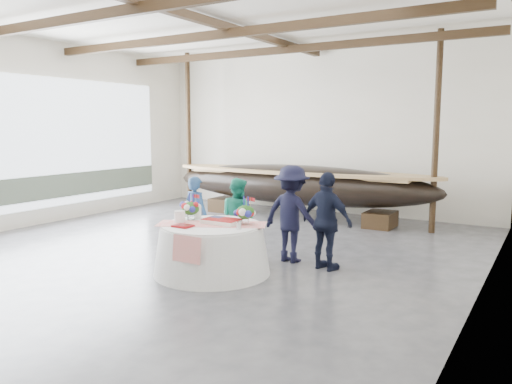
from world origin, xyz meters
The scene contains 14 objects.
floor centered at (0.00, 0.00, 0.00)m, with size 10.00×12.00×0.01m, color #3D3D42.
wall_back centered at (0.00, 6.00, 2.25)m, with size 10.00×0.02×4.50m, color silver.
wall_left centered at (-5.00, 0.00, 2.25)m, with size 0.02×12.00×4.50m, color silver.
wall_right centered at (5.00, 0.00, 2.25)m, with size 0.02×12.00×4.50m, color silver.
ceiling centered at (0.00, 0.00, 4.50)m, with size 10.00×12.00×0.01m, color white.
pavilion_structure centered at (0.00, 0.79, 4.00)m, with size 9.80×11.76×4.50m.
open_bay centered at (-4.95, 1.00, 1.83)m, with size 0.03×7.00×3.20m.
longboat_display centered at (0.05, 4.57, 0.90)m, with size 7.50×1.50×1.41m.
banquet_table centered at (1.08, -0.56, 0.41)m, with size 1.92×1.92×0.82m.
tabletop_items centered at (1.02, -0.41, 0.97)m, with size 1.83×1.28×0.40m.
guest_woman_blue centered at (-0.04, 0.44, 0.73)m, with size 0.53×0.35×1.46m, color navy.
guest_woman_teal centered at (0.76, 0.70, 0.73)m, with size 0.71×0.55×1.45m, color #1A876A.
guest_man_left centered at (1.86, 0.77, 0.86)m, with size 1.12×0.64×1.73m, color black.
guest_man_right centered at (2.61, 0.60, 0.83)m, with size 0.97×0.41×1.66m, color black.
Camera 1 is at (5.84, -7.03, 2.42)m, focal length 35.00 mm.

